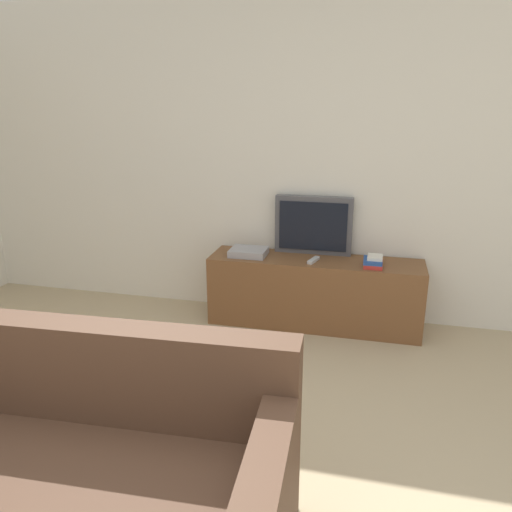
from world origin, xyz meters
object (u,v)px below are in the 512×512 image
set_top_box (249,252)px  television (313,225)px  book_stack (373,262)px  couch (41,490)px  tv_stand (314,292)px  remote_on_stand (314,260)px

set_top_box → television: bearing=20.6°
book_stack → television: bearing=154.4°
couch → book_stack: size_ratio=10.16×
tv_stand → remote_on_stand: bearing=-97.0°
set_top_box → couch: bearing=-95.6°
television → remote_on_stand: 0.33m
television → couch: bearing=-105.8°
book_stack → set_top_box: bearing=177.2°
tv_stand → remote_on_stand: (-0.01, -0.06, 0.30)m
tv_stand → couch: couch is taller
television → book_stack: bearing=-25.6°
remote_on_stand → tv_stand: bearing=83.0°
tv_stand → couch: bearing=-107.8°
couch → remote_on_stand: size_ratio=11.74×
television → book_stack: (0.50, -0.24, -0.20)m
remote_on_stand → television: bearing=99.3°
couch → book_stack: 2.70m
television → remote_on_stand: size_ratio=3.64×
book_stack → remote_on_stand: size_ratio=1.16×
book_stack → set_top_box: 1.01m
book_stack → set_top_box: size_ratio=0.68×
couch → tv_stand: bearing=69.3°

